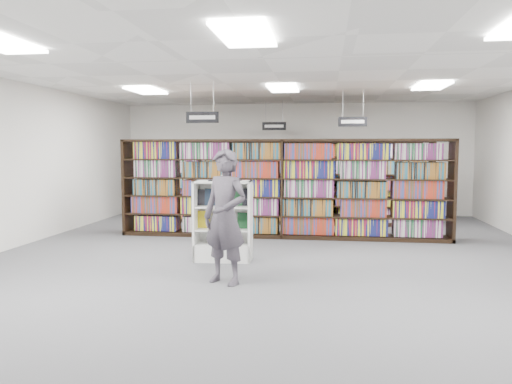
# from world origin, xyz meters

# --- Properties ---
(floor) EXTENTS (12.00, 12.00, 0.00)m
(floor) POSITION_xyz_m (0.00, 0.00, 0.00)
(floor) COLOR #4D4D52
(floor) RESTS_ON ground
(ceiling) EXTENTS (10.00, 12.00, 0.10)m
(ceiling) POSITION_xyz_m (0.00, 0.00, 3.20)
(ceiling) COLOR white
(ceiling) RESTS_ON wall_back
(wall_back) EXTENTS (10.00, 0.10, 3.20)m
(wall_back) POSITION_xyz_m (0.00, 6.00, 1.60)
(wall_back) COLOR white
(wall_back) RESTS_ON ground
(wall_front) EXTENTS (10.00, 0.10, 3.20)m
(wall_front) POSITION_xyz_m (0.00, -6.00, 1.60)
(wall_front) COLOR white
(wall_front) RESTS_ON ground
(wall_left) EXTENTS (0.10, 12.00, 3.20)m
(wall_left) POSITION_xyz_m (-5.00, 0.00, 1.60)
(wall_left) COLOR white
(wall_left) RESTS_ON ground
(bookshelf_row_near) EXTENTS (7.00, 0.60, 2.10)m
(bookshelf_row_near) POSITION_xyz_m (0.00, 2.00, 1.05)
(bookshelf_row_near) COLOR black
(bookshelf_row_near) RESTS_ON floor
(bookshelf_row_mid) EXTENTS (7.00, 0.60, 2.10)m
(bookshelf_row_mid) POSITION_xyz_m (0.00, 4.00, 1.05)
(bookshelf_row_mid) COLOR black
(bookshelf_row_mid) RESTS_ON floor
(bookshelf_row_far) EXTENTS (7.00, 0.60, 2.10)m
(bookshelf_row_far) POSITION_xyz_m (0.00, 5.70, 1.05)
(bookshelf_row_far) COLOR black
(bookshelf_row_far) RESTS_ON floor
(aisle_sign_left) EXTENTS (0.65, 0.02, 0.80)m
(aisle_sign_left) POSITION_xyz_m (-1.50, 1.00, 2.53)
(aisle_sign_left) COLOR #B2B2B7
(aisle_sign_left) RESTS_ON ceiling
(aisle_sign_right) EXTENTS (0.65, 0.02, 0.80)m
(aisle_sign_right) POSITION_xyz_m (1.50, 3.00, 2.53)
(aisle_sign_right) COLOR #B2B2B7
(aisle_sign_right) RESTS_ON ceiling
(aisle_sign_center) EXTENTS (0.65, 0.02, 0.80)m
(aisle_sign_center) POSITION_xyz_m (-0.50, 5.00, 2.53)
(aisle_sign_center) COLOR #B2B2B7
(aisle_sign_center) RESTS_ON ceiling
(troffer_front_center) EXTENTS (0.60, 1.20, 0.04)m
(troffer_front_center) POSITION_xyz_m (0.00, -3.00, 3.16)
(troffer_front_center) COLOR white
(troffer_front_center) RESTS_ON ceiling
(troffer_back_left) EXTENTS (0.60, 1.20, 0.04)m
(troffer_back_left) POSITION_xyz_m (-3.00, 2.00, 3.16)
(troffer_back_left) COLOR white
(troffer_back_left) RESTS_ON ceiling
(troffer_back_center) EXTENTS (0.60, 1.20, 0.04)m
(troffer_back_center) POSITION_xyz_m (0.00, 2.00, 3.16)
(troffer_back_center) COLOR white
(troffer_back_center) RESTS_ON ceiling
(troffer_back_right) EXTENTS (0.60, 1.20, 0.04)m
(troffer_back_right) POSITION_xyz_m (3.00, 2.00, 3.16)
(troffer_back_right) COLOR white
(troffer_back_right) RESTS_ON ceiling
(endcap_display) EXTENTS (0.99, 0.53, 1.36)m
(endcap_display) POSITION_xyz_m (-0.81, -0.35, 0.47)
(endcap_display) COLOR white
(endcap_display) RESTS_ON floor
(open_book) EXTENTS (0.55, 0.34, 0.12)m
(open_book) POSITION_xyz_m (-0.78, -0.35, 1.39)
(open_book) COLOR black
(open_book) RESTS_ON endcap_display
(shopper) EXTENTS (0.82, 0.70, 1.89)m
(shopper) POSITION_xyz_m (-0.48, -1.80, 0.95)
(shopper) COLOR #464049
(shopper) RESTS_ON floor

